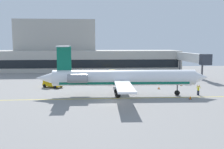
{
  "coord_description": "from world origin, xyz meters",
  "views": [
    {
      "loc": [
        -2.88,
        -37.92,
        9.03
      ],
      "look_at": [
        0.73,
        10.49,
        3.0
      ],
      "focal_mm": 40.07,
      "sensor_mm": 36.0,
      "label": 1
    }
  ],
  "objects_px": {
    "pushback_tractor": "(51,82)",
    "belt_loader": "(183,79)",
    "regional_jet": "(122,78)",
    "marshaller": "(198,90)",
    "baggage_tug": "(112,74)"
  },
  "relations": [
    {
      "from": "pushback_tractor",
      "to": "belt_loader",
      "type": "bearing_deg",
      "value": 7.17
    },
    {
      "from": "regional_jet",
      "to": "marshaller",
      "type": "bearing_deg",
      "value": -2.34
    },
    {
      "from": "baggage_tug",
      "to": "pushback_tractor",
      "type": "distance_m",
      "value": 20.04
    },
    {
      "from": "regional_jet",
      "to": "belt_loader",
      "type": "height_order",
      "value": "regional_jet"
    },
    {
      "from": "pushback_tractor",
      "to": "marshaller",
      "type": "relative_size",
      "value": 2.36
    },
    {
      "from": "regional_jet",
      "to": "marshaller",
      "type": "xyz_separation_m",
      "value": [
        13.5,
        -0.55,
        -2.21
      ]
    },
    {
      "from": "regional_jet",
      "to": "pushback_tractor",
      "type": "height_order",
      "value": "regional_jet"
    },
    {
      "from": "marshaller",
      "to": "regional_jet",
      "type": "bearing_deg",
      "value": 177.66
    },
    {
      "from": "belt_loader",
      "to": "baggage_tug",
      "type": "bearing_deg",
      "value": 145.33
    },
    {
      "from": "baggage_tug",
      "to": "belt_loader",
      "type": "relative_size",
      "value": 1.0
    },
    {
      "from": "baggage_tug",
      "to": "marshaller",
      "type": "relative_size",
      "value": 2.11
    },
    {
      "from": "pushback_tractor",
      "to": "marshaller",
      "type": "height_order",
      "value": "pushback_tractor"
    },
    {
      "from": "regional_jet",
      "to": "belt_loader",
      "type": "xyz_separation_m",
      "value": [
        15.77,
        13.23,
        -2.17
      ]
    },
    {
      "from": "regional_jet",
      "to": "baggage_tug",
      "type": "xyz_separation_m",
      "value": [
        0.08,
        24.08,
        -2.21
      ]
    },
    {
      "from": "baggage_tug",
      "to": "pushback_tractor",
      "type": "xyz_separation_m",
      "value": [
        -13.77,
        -14.56,
        0.08
      ]
    }
  ]
}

